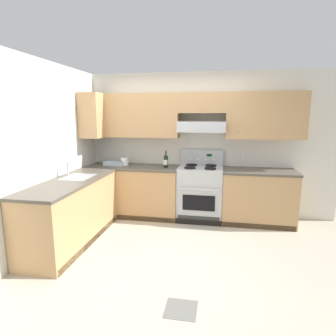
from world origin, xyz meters
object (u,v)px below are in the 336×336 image
stove (200,192)px  wine_bottle (166,160)px  bowl (115,163)px  paper_towel_roll (125,162)px

stove → wine_bottle: wine_bottle is taller
stove → wine_bottle: size_ratio=3.78×
bowl → paper_towel_roll: 0.20m
wine_bottle → bowl: wine_bottle is taller
bowl → paper_towel_roll: (0.20, -0.01, 0.04)m
wine_bottle → stove: bearing=4.4°
stove → paper_towel_roll: size_ratio=8.60×
stove → paper_towel_roll: bearing=178.5°
stove → bowl: 1.64m
paper_towel_roll → stove: bearing=-1.5°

